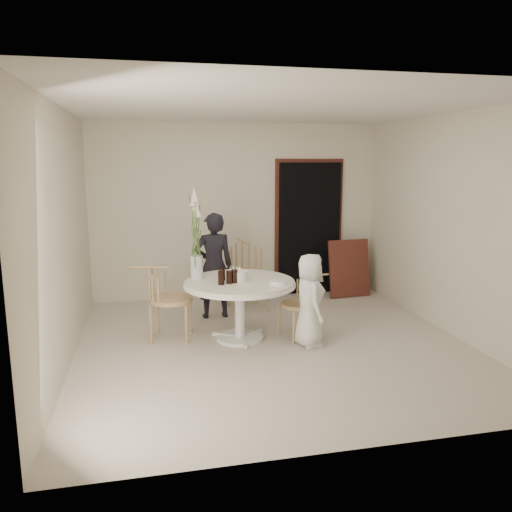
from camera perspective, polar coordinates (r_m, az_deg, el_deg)
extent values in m
plane|color=beige|center=(5.97, 1.97, -10.04)|extent=(4.50, 4.50, 0.00)
plane|color=silver|center=(5.61, 2.15, 16.69)|extent=(4.50, 4.50, 0.00)
plane|color=beige|center=(7.82, -2.06, 5.11)|extent=(4.50, 0.00, 4.50)
plane|color=beige|center=(3.53, 11.16, -2.05)|extent=(4.50, 0.00, 4.50)
plane|color=beige|center=(5.53, -21.19, 2.02)|extent=(0.00, 4.50, 4.50)
plane|color=beige|center=(6.56, 21.49, 3.28)|extent=(0.00, 4.50, 4.50)
cube|color=black|center=(8.08, 6.09, 3.10)|extent=(1.00, 0.10, 2.10)
cube|color=brown|center=(8.11, 6.01, 3.56)|extent=(1.12, 0.03, 2.22)
cylinder|color=white|center=(6.12, -1.84, -9.30)|extent=(0.56, 0.56, 0.04)
cylinder|color=white|center=(6.02, -1.86, -6.39)|extent=(0.12, 0.12, 0.65)
cylinder|color=white|center=(5.93, -1.88, -3.25)|extent=(1.33, 1.33, 0.03)
cylinder|color=silver|center=(5.92, -1.88, -3.02)|extent=(1.30, 1.30, 0.04)
cube|color=brown|center=(8.04, 10.61, -1.39)|extent=(0.70, 0.26, 0.90)
cylinder|color=tan|center=(7.00, -2.22, -4.71)|extent=(0.03, 0.03, 0.50)
cylinder|color=tan|center=(7.13, 1.27, -4.43)|extent=(0.03, 0.03, 0.50)
cylinder|color=tan|center=(7.42, -3.12, -3.83)|extent=(0.03, 0.03, 0.50)
cylinder|color=tan|center=(7.54, 0.18, -3.58)|extent=(0.03, 0.03, 0.50)
cylinder|color=tan|center=(7.20, -0.98, -2.02)|extent=(0.56, 0.56, 0.06)
cylinder|color=tan|center=(6.21, 2.66, -7.25)|extent=(0.03, 0.03, 0.40)
cylinder|color=tan|center=(5.92, 4.33, -8.19)|extent=(0.03, 0.03, 0.40)
cylinder|color=tan|center=(6.39, 5.45, -6.79)|extent=(0.03, 0.03, 0.40)
cylinder|color=tan|center=(6.10, 7.21, -7.67)|extent=(0.03, 0.03, 0.40)
cylinder|color=tan|center=(6.09, 4.95, -5.54)|extent=(0.44, 0.44, 0.04)
cylinder|color=tan|center=(5.95, -7.97, -7.83)|extent=(0.03, 0.03, 0.47)
cylinder|color=tan|center=(6.34, -7.45, -6.64)|extent=(0.03, 0.03, 0.47)
cylinder|color=tan|center=(6.02, -11.90, -7.73)|extent=(0.03, 0.03, 0.47)
cylinder|color=tan|center=(6.41, -11.15, -6.57)|extent=(0.03, 0.03, 0.47)
cylinder|color=tan|center=(6.10, -9.69, -4.92)|extent=(0.52, 0.52, 0.05)
imported|color=black|center=(6.81, -4.85, -1.10)|extent=(0.54, 0.37, 1.45)
imported|color=white|center=(5.81, 6.14, -5.05)|extent=(0.35, 0.53, 1.09)
cylinder|color=silver|center=(5.90, -2.20, -2.25)|extent=(0.25, 0.25, 0.12)
cylinder|color=beige|center=(5.89, -2.20, -1.44)|extent=(0.01, 0.01, 0.05)
cylinder|color=beige|center=(5.92, -1.87, -1.36)|extent=(0.01, 0.01, 0.05)
cylinder|color=beige|center=(5.90, -2.62, -1.42)|extent=(0.01, 0.01, 0.05)
cylinder|color=beige|center=(5.85, -1.94, -1.52)|extent=(0.01, 0.01, 0.05)
cylinder|color=black|center=(5.72, -4.01, -2.52)|extent=(0.09, 0.09, 0.16)
cylinder|color=black|center=(5.77, -3.07, -2.43)|extent=(0.09, 0.09, 0.15)
cylinder|color=black|center=(5.93, -3.86, -2.08)|extent=(0.08, 0.08, 0.15)
cylinder|color=black|center=(5.80, -2.46, -2.30)|extent=(0.08, 0.08, 0.16)
cylinder|color=white|center=(5.73, 2.53, -3.02)|extent=(0.25, 0.25, 0.05)
cylinder|color=silver|center=(6.03, -6.80, -1.28)|extent=(0.15, 0.15, 0.28)
cylinder|color=#44662C|center=(5.98, -6.67, 2.03)|extent=(0.01, 0.01, 0.70)
cone|color=white|center=(5.94, -6.74, 5.36)|extent=(0.07, 0.07, 0.18)
cylinder|color=#44662C|center=(5.99, -7.00, 2.32)|extent=(0.01, 0.01, 0.76)
cone|color=white|center=(5.94, -7.09, 5.93)|extent=(0.07, 0.07, 0.18)
cylinder|color=#44662C|center=(5.95, -7.17, 2.55)|extent=(0.01, 0.01, 0.82)
cone|color=white|center=(5.91, -7.27, 6.48)|extent=(0.07, 0.07, 0.18)
cylinder|color=#44662C|center=(5.92, -6.95, 2.81)|extent=(0.01, 0.01, 0.88)
cone|color=white|center=(5.88, -7.04, 7.05)|extent=(0.07, 0.07, 0.18)
cylinder|color=#44662C|center=(5.95, -6.62, 1.98)|extent=(0.01, 0.01, 0.70)
cone|color=white|center=(5.91, -6.69, 5.33)|extent=(0.07, 0.07, 0.18)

